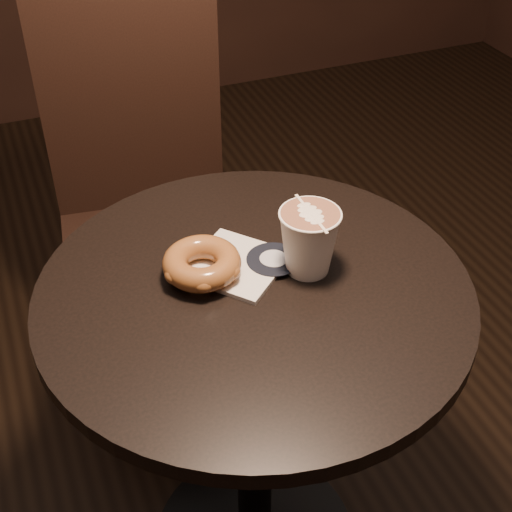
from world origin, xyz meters
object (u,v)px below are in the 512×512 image
Objects in this scene: chair at (144,187)px; pastry_bag at (237,265)px; cafe_table at (254,372)px; latte_cup at (309,242)px; doughnut at (202,263)px.

chair reaches higher than pastry_bag.
latte_cup is (0.10, 0.01, 0.25)m from cafe_table.
doughnut is (-0.07, 0.05, 0.23)m from cafe_table.
doughnut is at bearing 143.22° from pastry_bag.
doughnut is at bearing 165.03° from latte_cup.
pastry_bag is (0.03, -0.56, 0.18)m from chair.
chair is 7.26× the size of pastry_bag.
pastry_bag is 1.13× the size of doughnut.
cafe_table is at bearing -79.45° from chair.
cafe_table is at bearing -122.61° from pastry_bag.
doughnut is at bearing -86.14° from chair.
pastry_bag is at bearing -79.96° from chair.
latte_cup is at bearing -65.47° from pastry_bag.
doughnut is (-0.03, -0.56, 0.20)m from chair.
latte_cup is (0.13, -0.61, 0.23)m from chair.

